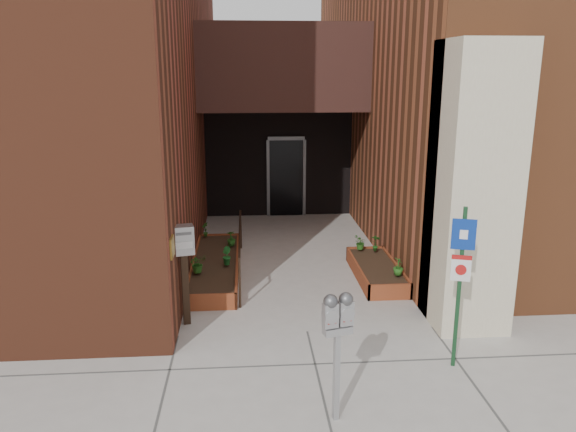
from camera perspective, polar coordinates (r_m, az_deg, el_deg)
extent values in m
plane|color=#9E9991|center=(8.95, 1.97, -11.67)|extent=(80.00, 80.00, 0.00)
cube|color=brown|center=(15.55, -24.63, 17.25)|extent=(8.00, 14.60, 10.00)
cube|color=brown|center=(16.65, 21.18, 17.33)|extent=(8.00, 13.70, 10.00)
cube|color=beige|center=(9.04, 18.25, 2.66)|extent=(1.10, 1.20, 4.40)
cube|color=#331816|center=(13.99, -0.65, 14.84)|extent=(4.20, 2.00, 2.00)
cube|color=black|center=(15.59, -0.96, 5.60)|extent=(4.00, 0.30, 3.00)
cube|color=black|center=(15.50, -0.18, 3.86)|extent=(0.90, 0.06, 2.10)
cube|color=#B79338|center=(8.22, -11.73, -3.12)|extent=(0.04, 0.30, 0.30)
cube|color=brown|center=(9.69, -7.89, -8.67)|extent=(0.90, 0.04, 0.30)
cube|color=brown|center=(13.03, -6.99, -2.45)|extent=(0.90, 0.04, 0.30)
cube|color=brown|center=(11.38, -9.54, -5.13)|extent=(0.04, 3.60, 0.30)
cube|color=brown|center=(11.33, -5.19, -5.06)|extent=(0.04, 3.60, 0.30)
cube|color=black|center=(11.35, -7.37, -5.19)|extent=(0.82, 3.52, 0.26)
cube|color=brown|center=(10.17, 10.35, -7.62)|extent=(0.80, 0.04, 0.30)
cube|color=brown|center=(12.14, 7.82, -3.78)|extent=(0.80, 0.04, 0.30)
cube|color=brown|center=(11.06, 7.04, -5.61)|extent=(0.04, 2.20, 0.30)
cube|color=brown|center=(11.24, 10.87, -5.45)|extent=(0.04, 2.20, 0.30)
cube|color=black|center=(11.15, 8.97, -5.63)|extent=(0.72, 2.12, 0.26)
cylinder|color=black|center=(9.63, -4.93, -6.80)|extent=(0.04, 0.04, 0.90)
cylinder|color=black|center=(12.76, -4.82, -1.36)|extent=(0.04, 0.04, 0.90)
cylinder|color=black|center=(11.05, -4.92, -1.58)|extent=(0.04, 3.30, 0.04)
cube|color=#9E9EA0|center=(6.73, 4.94, -15.99)|extent=(0.08, 0.08, 1.09)
cube|color=#9E9EA0|center=(6.45, 5.06, -11.47)|extent=(0.35, 0.21, 0.09)
cube|color=#9E9EA0|center=(6.33, 4.32, -10.01)|extent=(0.19, 0.15, 0.28)
sphere|color=#59595B|center=(6.26, 4.34, -8.65)|extent=(0.16, 0.16, 0.16)
cube|color=white|center=(6.27, 4.52, -10.03)|extent=(0.10, 0.03, 0.05)
cube|color=#B21414|center=(6.31, 4.51, -10.75)|extent=(0.10, 0.03, 0.03)
cube|color=#9E9EA0|center=(6.40, 5.87, -9.76)|extent=(0.19, 0.15, 0.28)
sphere|color=#59595B|center=(6.33, 5.91, -8.41)|extent=(0.16, 0.16, 0.16)
cube|color=white|center=(6.34, 6.09, -9.78)|extent=(0.10, 0.03, 0.05)
cube|color=#B21414|center=(6.38, 6.07, -10.49)|extent=(0.10, 0.03, 0.03)
cube|color=#163D20|center=(7.88, 16.98, -7.11)|extent=(0.06, 0.06, 2.26)
cube|color=navy|center=(7.61, 17.42, -1.79)|extent=(0.30, 0.11, 0.41)
cube|color=white|center=(7.60, 17.43, -1.80)|extent=(0.10, 0.04, 0.12)
cube|color=white|center=(7.75, 17.16, -5.07)|extent=(0.25, 0.09, 0.36)
cube|color=#B21414|center=(7.70, 17.25, -4.04)|extent=(0.25, 0.09, 0.06)
cylinder|color=#B21414|center=(7.74, 17.16, -5.25)|extent=(0.14, 0.05, 0.14)
cube|color=black|center=(9.12, -10.37, -7.28)|extent=(0.13, 0.13, 1.19)
cube|color=#A6A5A7|center=(8.85, -10.61, -2.38)|extent=(0.37, 0.30, 0.46)
cube|color=#59595B|center=(8.69, -10.56, -1.80)|extent=(0.24, 0.06, 0.04)
cube|color=white|center=(8.75, -10.50, -2.96)|extent=(0.26, 0.07, 0.11)
imported|color=#265F1B|center=(10.59, -9.16, -4.77)|extent=(0.42, 0.42, 0.35)
imported|color=#1C6323|center=(10.93, -6.29, -4.03)|extent=(0.25, 0.25, 0.35)
imported|color=#1F5217|center=(12.08, -5.79, -2.26)|extent=(0.21, 0.21, 0.32)
imported|color=#235418|center=(12.79, -8.41, -1.36)|extent=(0.23, 0.23, 0.33)
imported|color=#27621C|center=(10.52, 11.15, -5.04)|extent=(0.19, 0.19, 0.33)
imported|color=#1E5919|center=(11.80, 8.90, -2.71)|extent=(0.25, 0.25, 0.35)
imported|color=#28611B|center=(11.85, 7.36, -2.71)|extent=(0.37, 0.37, 0.30)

